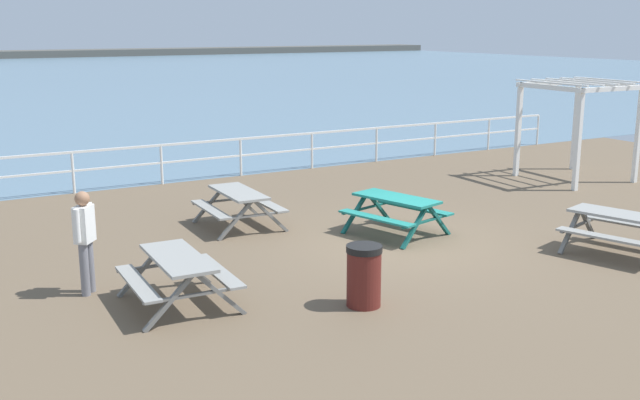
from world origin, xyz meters
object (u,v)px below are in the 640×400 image
(visitor, at_px, (85,236))
(lattice_pergola, at_px, (579,107))
(picnic_table_mid_centre, at_px, (178,268))
(litter_bin, at_px, (364,276))
(picnic_table_near_right, at_px, (396,206))
(picnic_table_far_right, at_px, (620,224))
(picnic_table_far_left, at_px, (239,200))

(visitor, distance_m, lattice_pergola, 14.11)
(picnic_table_mid_centre, relative_size, litter_bin, 1.96)
(picnic_table_mid_centre, relative_size, lattice_pergola, 0.69)
(litter_bin, bearing_deg, picnic_table_near_right, 47.85)
(picnic_table_near_right, distance_m, picnic_table_far_right, 4.24)
(picnic_table_far_left, bearing_deg, picnic_table_far_right, -132.54)
(visitor, bearing_deg, picnic_table_mid_centre, -9.48)
(picnic_table_mid_centre, xyz_separation_m, litter_bin, (2.42, -1.41, -0.10))
(lattice_pergola, bearing_deg, picnic_table_far_left, -177.55)
(picnic_table_far_left, height_order, picnic_table_far_right, same)
(picnic_table_far_left, bearing_deg, litter_bin, 179.65)
(lattice_pergola, bearing_deg, picnic_table_mid_centre, -161.31)
(picnic_table_near_right, height_order, picnic_table_far_left, same)
(picnic_table_far_left, bearing_deg, picnic_table_mid_centre, 146.96)
(picnic_table_far_right, distance_m, visitor, 9.47)
(picnic_table_far_left, height_order, lattice_pergola, lattice_pergola)
(picnic_table_near_right, distance_m, lattice_pergola, 8.00)
(picnic_table_near_right, distance_m, visitor, 6.29)
(picnic_table_near_right, bearing_deg, litter_bin, 122.59)
(picnic_table_near_right, relative_size, picnic_table_far_left, 1.15)
(picnic_table_mid_centre, bearing_deg, litter_bin, -117.85)
(picnic_table_far_right, xyz_separation_m, lattice_pergola, (4.78, 5.36, 1.41))
(visitor, height_order, litter_bin, visitor)
(visitor, relative_size, lattice_pergola, 0.61)
(picnic_table_mid_centre, relative_size, picnic_table_far_right, 0.86)
(picnic_table_near_right, xyz_separation_m, visitor, (-6.26, -0.44, 0.36))
(picnic_table_near_right, bearing_deg, picnic_table_far_right, -154.03)
(picnic_table_far_left, relative_size, litter_bin, 1.95)
(picnic_table_far_right, relative_size, lattice_pergola, 0.80)
(picnic_table_far_right, distance_m, litter_bin, 5.56)
(picnic_table_near_right, xyz_separation_m, picnic_table_far_left, (-2.54, 2.10, 0.00))
(litter_bin, bearing_deg, picnic_table_far_right, -1.30)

